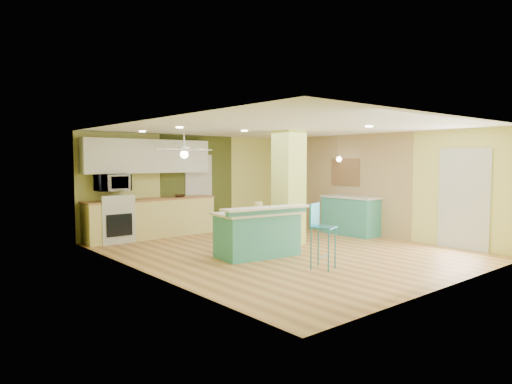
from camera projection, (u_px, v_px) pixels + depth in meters
floor at (283, 251)px, 9.35m from camera, size 6.00×7.00×0.01m
ceiling at (283, 128)px, 9.18m from camera, size 6.00×7.00×0.01m
wall_back at (191, 183)px, 11.95m from camera, size 6.00×0.01×2.50m
wall_front at (449, 202)px, 6.58m from camera, size 6.00×0.01×2.50m
wall_left at (147, 198)px, 7.34m from camera, size 0.01×7.00×2.50m
wall_right at (372, 185)px, 11.19m from camera, size 0.01×7.00×2.50m
wood_panel at (352, 184)px, 11.64m from camera, size 0.02×3.40×2.50m
olive_accent at (198, 183)px, 12.06m from camera, size 2.20×0.02×2.50m
interior_door at (199, 193)px, 12.06m from camera, size 0.82×0.05×2.00m
french_door at (464, 199)px, 9.42m from camera, size 0.04×1.08×2.10m
column at (289, 188)px, 10.06m from camera, size 0.55×0.55×2.50m
kitchen_run at (152, 218)px, 10.94m from camera, size 3.25×0.63×0.94m
stove at (114, 222)px, 10.32m from camera, size 0.76×0.66×1.08m
upper_cabinets at (148, 156)px, 10.93m from camera, size 3.20×0.34×0.80m
microwave at (113, 183)px, 10.27m from camera, size 0.70×0.48×0.39m
ceiling_fan at (184, 150)px, 10.03m from camera, size 1.41×1.41×0.61m
pendant_lamp at (339, 159)px, 11.49m from camera, size 0.14×0.14×0.69m
wall_decor at (345, 172)px, 11.75m from camera, size 0.03×0.90×0.70m
peninsula at (258, 233)px, 8.79m from camera, size 1.89×1.19×0.99m
bar_stool at (320, 225)px, 7.77m from camera, size 0.47×0.47×1.12m
side_counter at (350, 215)px, 11.36m from camera, size 0.63×1.49×0.96m
fruit_bowl at (180, 196)px, 11.29m from camera, size 0.33×0.33×0.07m
canister at (258, 206)px, 9.01m from camera, size 0.16×0.16×0.17m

